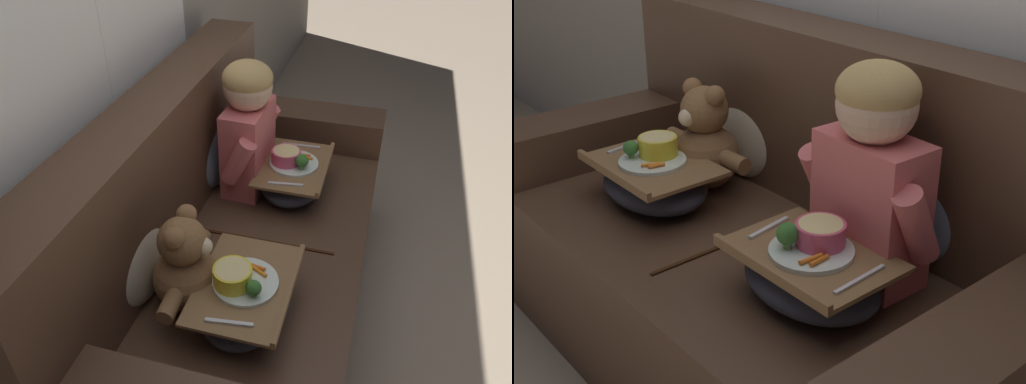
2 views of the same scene
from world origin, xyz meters
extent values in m
plane|color=tan|center=(0.00, 0.00, 0.00)|extent=(14.00, 14.00, 0.00)
cube|color=#4C3323|center=(0.00, 0.00, 0.24)|extent=(1.89, 0.91, 0.48)
cube|color=#4C3323|center=(0.00, 0.35, 0.75)|extent=(1.89, 0.22, 0.55)
cube|color=#4C3323|center=(-0.83, 0.00, 0.56)|extent=(0.22, 0.91, 0.17)
cube|color=#4C3323|center=(0.83, 0.00, 0.56)|extent=(0.22, 0.91, 0.17)
cube|color=#32190A|center=(0.00, -0.02, 0.48)|extent=(0.01, 0.65, 0.01)
ellipsoid|color=slate|center=(0.36, 0.27, 0.65)|extent=(0.37, 0.18, 0.39)
ellipsoid|color=#C1B293|center=(-0.36, 0.27, 0.65)|extent=(0.35, 0.17, 0.37)
cube|color=#DB6666|center=(0.36, 0.10, 0.67)|extent=(0.30, 0.17, 0.39)
sphere|color=beige|center=(0.36, 0.10, 0.95)|extent=(0.20, 0.20, 0.20)
ellipsoid|color=tan|center=(0.36, 0.10, 0.99)|extent=(0.21, 0.21, 0.14)
cylinder|color=#DB6666|center=(0.20, 0.09, 0.70)|extent=(0.08, 0.16, 0.21)
cylinder|color=#DB6666|center=(0.53, 0.07, 0.70)|extent=(0.08, 0.16, 0.21)
sphere|color=brown|center=(-0.36, 0.10, 0.58)|extent=(0.22, 0.22, 0.22)
sphere|color=brown|center=(-0.36, 0.10, 0.74)|extent=(0.16, 0.16, 0.16)
sphere|color=brown|center=(-0.42, 0.10, 0.81)|extent=(0.07, 0.07, 0.07)
sphere|color=brown|center=(-0.31, 0.10, 0.81)|extent=(0.07, 0.07, 0.07)
sphere|color=beige|center=(-0.36, 0.03, 0.74)|extent=(0.06, 0.06, 0.06)
sphere|color=black|center=(-0.36, 0.01, 0.74)|extent=(0.02, 0.02, 0.02)
cylinder|color=brown|center=(-0.50, 0.09, 0.61)|extent=(0.11, 0.06, 0.06)
cylinder|color=brown|center=(-0.22, 0.11, 0.61)|extent=(0.11, 0.06, 0.06)
cylinder|color=brown|center=(-0.41, -0.01, 0.50)|extent=(0.06, 0.10, 0.06)
cylinder|color=brown|center=(-0.31, -0.01, 0.50)|extent=(0.06, 0.10, 0.06)
ellipsoid|color=#2D2D38|center=(0.36, -0.11, 0.54)|extent=(0.39, 0.28, 0.13)
cube|color=brown|center=(0.36, -0.11, 0.61)|extent=(0.41, 0.29, 0.01)
cube|color=brown|center=(0.36, -0.24, 0.62)|extent=(0.41, 0.02, 0.02)
cylinder|color=silver|center=(0.36, -0.11, 0.62)|extent=(0.21, 0.21, 0.01)
cylinder|color=#D64C70|center=(0.36, -0.07, 0.66)|extent=(0.13, 0.13, 0.06)
cylinder|color=#E5D189|center=(0.36, -0.07, 0.68)|extent=(0.11, 0.11, 0.01)
sphere|color=#38702D|center=(0.32, -0.15, 0.67)|extent=(0.06, 0.06, 0.06)
cylinder|color=#7A9E56|center=(0.32, -0.15, 0.64)|extent=(0.02, 0.02, 0.03)
cylinder|color=orange|center=(0.40, -0.15, 0.63)|extent=(0.02, 0.07, 0.01)
cylinder|color=orange|center=(0.42, -0.14, 0.63)|extent=(0.02, 0.06, 0.01)
cube|color=silver|center=(0.20, -0.11, 0.62)|extent=(0.03, 0.14, 0.01)
cube|color=silver|center=(0.52, -0.11, 0.62)|extent=(0.02, 0.17, 0.01)
ellipsoid|color=#2D2D38|center=(-0.36, -0.11, 0.54)|extent=(0.41, 0.29, 0.13)
cube|color=brown|center=(-0.36, -0.11, 0.61)|extent=(0.42, 0.30, 0.01)
cube|color=brown|center=(-0.36, -0.25, 0.62)|extent=(0.42, 0.02, 0.02)
cylinder|color=silver|center=(-0.36, -0.11, 0.62)|extent=(0.21, 0.21, 0.01)
cylinder|color=yellow|center=(-0.38, -0.07, 0.66)|extent=(0.12, 0.12, 0.06)
cylinder|color=#E5D189|center=(-0.38, -0.07, 0.69)|extent=(0.11, 0.11, 0.01)
sphere|color=#38702D|center=(-0.42, -0.15, 0.66)|extent=(0.05, 0.05, 0.05)
cylinder|color=#7A9E56|center=(-0.42, -0.15, 0.64)|extent=(0.02, 0.02, 0.02)
cylinder|color=orange|center=(-0.32, -0.14, 0.63)|extent=(0.04, 0.06, 0.01)
cylinder|color=orange|center=(-0.30, -0.13, 0.63)|extent=(0.02, 0.05, 0.01)
cube|color=silver|center=(-0.53, -0.11, 0.62)|extent=(0.03, 0.14, 0.01)
camera|label=1|loc=(-1.42, -0.44, 1.77)|focal=35.00mm
camera|label=2|loc=(1.44, -1.15, 1.50)|focal=50.00mm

